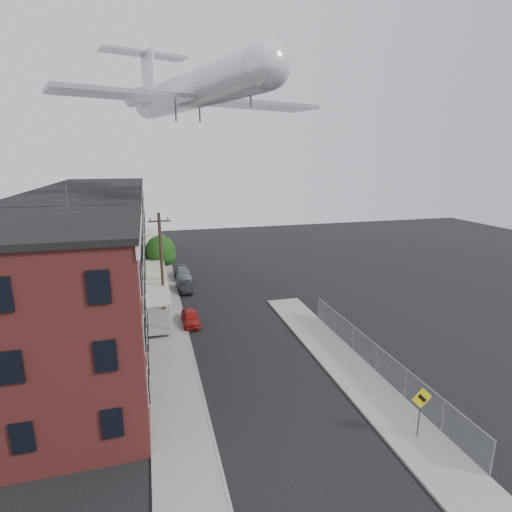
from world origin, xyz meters
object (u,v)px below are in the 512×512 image
Objects in this scene: car_mid at (184,286)px; car_far at (183,273)px; car_near at (191,318)px; airplane at (189,91)px; street_tree at (162,252)px; warning_sign at (421,405)px; utility_pole at (162,264)px.

car_far is at bearing 81.40° from car_mid.
car_near is 0.82× the size of car_far.
car_mid is at bearing 130.26° from airplane.
car_far is (0.25, 4.50, 0.05)m from car_mid.
street_tree is 1.24× the size of car_far.
warning_sign is at bearing -71.81° from airplane.
car_near is 1.01× the size of car_mid.
airplane is (-7.86, 23.93, 17.19)m from warning_sign.
warning_sign is 30.50m from airplane.
car_mid is at bearing 88.09° from car_near.
car_far is at bearing 106.31° from warning_sign.
street_tree is at bearing 88.11° from utility_pole.
street_tree is 16.68m from airplane.
warning_sign reaches higher than car_far.
car_near is 8.48m from car_mid.
airplane is at bearing 108.19° from warning_sign.
car_mid is (2.26, 6.17, -4.12)m from utility_pole.
utility_pole is at bearing -115.54° from car_mid.
airplane reaches higher than utility_pole.
airplane is at bearing -59.05° from street_tree.
car_near is 0.13× the size of airplane.
utility_pole is 11.70m from car_far.
airplane is (1.34, 7.21, 18.49)m from car_near.
car_far reaches higher than car_mid.
car_far is at bearing 76.76° from utility_pole.
warning_sign is at bearing -69.42° from street_tree.
street_tree reaches higher than warning_sign.
utility_pole is 2.65× the size of car_mid.
warning_sign is 26.77m from car_mid.
car_far is (2.51, 10.67, -4.07)m from utility_pole.
airplane is (3.34, 4.91, 14.40)m from utility_pole.
car_far is 0.16× the size of airplane.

